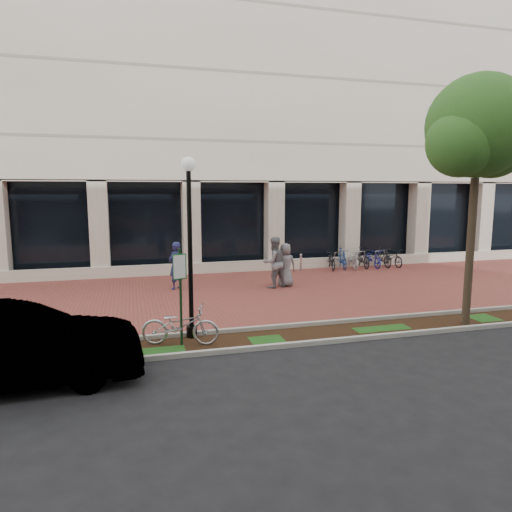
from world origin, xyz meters
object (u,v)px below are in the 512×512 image
object	(u,v)px
pedestrian_left	(176,266)
pedestrian_mid	(274,262)
pedestrian_right	(285,265)
bike_rack_cluster	(362,258)
street_tree	(479,133)
bollard	(301,263)
sedan_near_curb	(11,348)
lamppost	(190,238)
parking_sign	(180,285)
locked_bicycle	(180,325)

from	to	relation	value
pedestrian_left	pedestrian_mid	bearing A→B (deg)	128.16
pedestrian_right	bike_rack_cluster	distance (m)	6.06
street_tree	bollard	xyz separation A→B (m)	(-1.63, 8.93, -4.85)
pedestrian_right	sedan_near_curb	world-z (taller)	pedestrian_right
street_tree	pedestrian_mid	distance (m)	8.40
street_tree	lamppost	bearing A→B (deg)	173.77
pedestrian_mid	pedestrian_left	bearing A→B (deg)	-25.81
parking_sign	sedan_near_curb	world-z (taller)	parking_sign
lamppost	bike_rack_cluster	size ratio (longest dim) A/B	1.11
parking_sign	pedestrian_left	xyz separation A→B (m)	(0.51, 6.61, -0.61)
pedestrian_left	pedestrian_mid	xyz separation A→B (m)	(3.72, -0.75, 0.08)
street_tree	pedestrian_left	bearing A→B (deg)	137.77
lamppost	pedestrian_right	world-z (taller)	lamppost
lamppost	sedan_near_curb	xyz separation A→B (m)	(-3.72, -2.12, -1.79)
pedestrian_left	pedestrian_right	xyz separation A→B (m)	(4.22, -0.65, -0.05)
lamppost	pedestrian_right	size ratio (longest dim) A/B	2.65
parking_sign	pedestrian_left	bearing A→B (deg)	69.22
bollard	bike_rack_cluster	world-z (taller)	bike_rack_cluster
pedestrian_left	pedestrian_right	bearing A→B (deg)	130.75
street_tree	bike_rack_cluster	xyz separation A→B (m)	(1.79, 9.43, -4.84)
pedestrian_left	pedestrian_right	world-z (taller)	pedestrian_left
pedestrian_left	pedestrian_right	size ratio (longest dim) A/B	1.06
parking_sign	pedestrian_mid	distance (m)	7.25
lamppost	bollard	bearing A→B (deg)	52.91
bike_rack_cluster	pedestrian_mid	bearing A→B (deg)	-141.58
bollard	lamppost	bearing A→B (deg)	-127.09
pedestrian_left	bollard	size ratio (longest dim) A/B	2.07
parking_sign	locked_bicycle	bearing A→B (deg)	90.13
pedestrian_left	pedestrian_mid	world-z (taller)	pedestrian_mid
bike_rack_cluster	bollard	bearing A→B (deg)	-163.82
locked_bicycle	bollard	world-z (taller)	locked_bicycle
bike_rack_cluster	lamppost	bearing A→B (deg)	-130.07
pedestrian_left	pedestrian_mid	distance (m)	3.79
locked_bicycle	street_tree	bearing A→B (deg)	-75.33
locked_bicycle	pedestrian_left	xyz separation A→B (m)	(0.53, 6.53, 0.42)
lamppost	street_tree	size ratio (longest dim) A/B	0.67
bollard	sedan_near_curb	size ratio (longest dim) A/B	0.18
locked_bicycle	pedestrian_right	xyz separation A→B (m)	(4.75, 5.88, 0.37)
street_tree	sedan_near_curb	world-z (taller)	street_tree
parking_sign	bollard	distance (m)	10.86
lamppost	bike_rack_cluster	world-z (taller)	lamppost
pedestrian_right	bike_rack_cluster	world-z (taller)	pedestrian_right
lamppost	pedestrian_mid	distance (m)	6.75
parking_sign	locked_bicycle	world-z (taller)	parking_sign
sedan_near_curb	pedestrian_mid	bearing A→B (deg)	-48.81
street_tree	pedestrian_left	xyz separation A→B (m)	(-7.56, 6.86, -4.39)
locked_bicycle	pedestrian_mid	world-z (taller)	pedestrian_mid
parking_sign	pedestrian_left	world-z (taller)	parking_sign
bike_rack_cluster	street_tree	bearing A→B (deg)	-92.81
pedestrian_right	pedestrian_left	bearing A→B (deg)	-5.22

